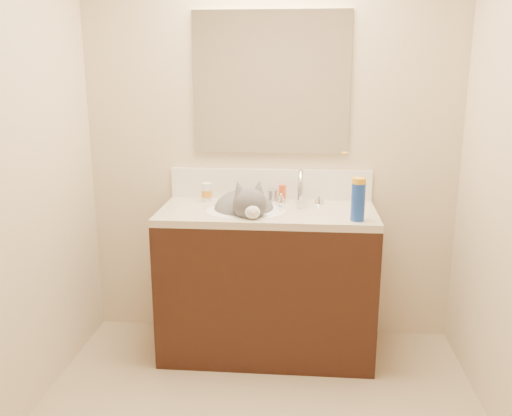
% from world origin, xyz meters
% --- Properties ---
extents(room_shell, '(2.24, 2.54, 2.52)m').
position_xyz_m(room_shell, '(0.00, 0.00, 1.49)').
color(room_shell, '#CAB696').
rests_on(room_shell, ground).
extents(vanity_cabinet, '(1.20, 0.55, 0.82)m').
position_xyz_m(vanity_cabinet, '(0.00, 0.97, 0.41)').
color(vanity_cabinet, black).
rests_on(vanity_cabinet, ground).
extents(counter_slab, '(1.20, 0.55, 0.04)m').
position_xyz_m(counter_slab, '(0.00, 0.97, 0.84)').
color(counter_slab, '#C5B59A').
rests_on(counter_slab, vanity_cabinet).
extents(basin, '(0.45, 0.36, 0.14)m').
position_xyz_m(basin, '(-0.12, 0.94, 0.79)').
color(basin, white).
rests_on(basin, vanity_cabinet).
extents(faucet, '(0.28, 0.20, 0.21)m').
position_xyz_m(faucet, '(0.18, 1.11, 0.95)').
color(faucet, silver).
rests_on(faucet, counter_slab).
extents(cat, '(0.47, 0.52, 0.36)m').
position_xyz_m(cat, '(-0.12, 0.97, 0.85)').
color(cat, '#4C4A4C').
rests_on(cat, basin).
extents(backsplash, '(1.20, 0.02, 0.18)m').
position_xyz_m(backsplash, '(0.00, 1.24, 0.95)').
color(backsplash, white).
rests_on(backsplash, counter_slab).
extents(mirror, '(0.90, 0.02, 0.80)m').
position_xyz_m(mirror, '(0.00, 1.24, 1.54)').
color(mirror, white).
rests_on(mirror, room_shell).
extents(pill_bottle, '(0.08, 0.08, 0.11)m').
position_xyz_m(pill_bottle, '(-0.37, 1.14, 0.91)').
color(pill_bottle, silver).
rests_on(pill_bottle, counter_slab).
extents(pill_label, '(0.08, 0.08, 0.04)m').
position_xyz_m(pill_label, '(-0.37, 1.14, 0.91)').
color(pill_label, orange).
rests_on(pill_label, pill_bottle).
extents(silver_jar, '(0.07, 0.07, 0.07)m').
position_xyz_m(silver_jar, '(0.02, 1.19, 0.89)').
color(silver_jar, '#B7B7BC').
rests_on(silver_jar, counter_slab).
extents(amber_bottle, '(0.05, 0.05, 0.10)m').
position_xyz_m(amber_bottle, '(0.07, 1.17, 0.91)').
color(amber_bottle, '#D14218').
rests_on(amber_bottle, counter_slab).
extents(toothbrush, '(0.02, 0.12, 0.01)m').
position_xyz_m(toothbrush, '(0.07, 1.02, 0.86)').
color(toothbrush, silver).
rests_on(toothbrush, counter_slab).
extents(toothbrush_head, '(0.02, 0.03, 0.02)m').
position_xyz_m(toothbrush_head, '(0.07, 1.02, 0.87)').
color(toothbrush_head, '#5B7AC2').
rests_on(toothbrush_head, counter_slab).
extents(spray_can, '(0.08, 0.08, 0.19)m').
position_xyz_m(spray_can, '(0.48, 0.79, 0.96)').
color(spray_can, '#163B9F').
rests_on(spray_can, counter_slab).
extents(spray_cap, '(0.08, 0.08, 0.04)m').
position_xyz_m(spray_cap, '(0.48, 0.79, 1.06)').
color(spray_cap, gold).
rests_on(spray_cap, spray_can).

